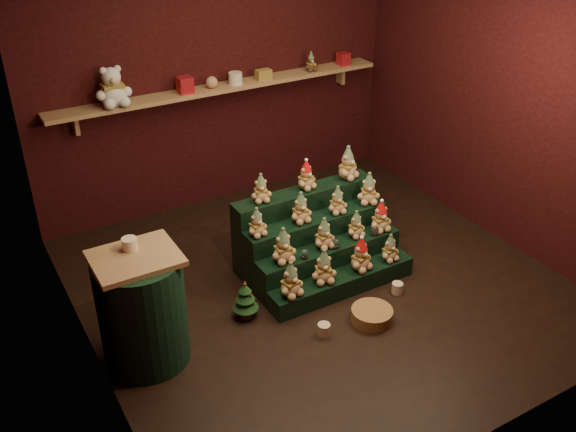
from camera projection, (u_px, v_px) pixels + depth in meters
ground at (320, 284)px, 5.77m from camera, size 4.00×4.00×0.00m
back_wall at (216, 73)px, 6.62m from camera, size 4.00×0.10×2.80m
front_wall at (527, 265)px, 3.54m from camera, size 4.00×0.10×2.80m
left_wall at (61, 202)px, 4.18m from camera, size 0.10×4.00×2.80m
right_wall at (508, 97)px, 5.98m from camera, size 0.10×4.00×2.80m
back_shelf at (223, 88)px, 6.54m from camera, size 3.60×0.26×0.24m
riser_tier_front at (343, 283)px, 5.63m from camera, size 1.40×0.22×0.18m
riser_tier_midfront at (329, 263)px, 5.75m from camera, size 1.40×0.22×0.36m
riser_tier_midback at (316, 243)px, 5.87m from camera, size 1.40×0.22×0.54m
riser_tier_back at (304, 224)px, 5.99m from camera, size 1.40×0.22×0.72m
teddy_0 at (291, 279)px, 5.26m from camera, size 0.26×0.24×0.31m
teddy_1 at (324, 266)px, 5.43m from camera, size 0.26×0.25×0.31m
teddy_2 at (361, 254)px, 5.59m from camera, size 0.27×0.25×0.31m
teddy_3 at (390, 248)px, 5.73m from camera, size 0.19×0.18×0.25m
teddy_4 at (283, 245)px, 5.38m from camera, size 0.23×0.21×0.31m
teddy_5 at (324, 233)px, 5.57m from camera, size 0.22×0.21×0.28m
teddy_6 at (356, 224)px, 5.74m from camera, size 0.19×0.17×0.25m
teddy_7 at (381, 216)px, 5.82m from camera, size 0.22×0.20×0.29m
teddy_8 at (257, 222)px, 5.41m from camera, size 0.21×0.19×0.25m
teddy_9 at (301, 208)px, 5.61m from camera, size 0.20×0.18×0.28m
teddy_10 at (337, 200)px, 5.75m from camera, size 0.20×0.18×0.26m
teddy_11 at (369, 189)px, 5.90m from camera, size 0.27×0.26×0.30m
teddy_12 at (261, 188)px, 5.56m from camera, size 0.22×0.20×0.26m
teddy_13 at (306, 175)px, 5.77m from camera, size 0.24×0.22×0.27m
teddy_14 at (348, 163)px, 5.95m from camera, size 0.29×0.28×0.31m
snow_globe_a at (304, 254)px, 5.46m from camera, size 0.07×0.07×0.09m
snow_globe_b at (336, 244)px, 5.61m from camera, size 0.07×0.07×0.09m
snow_globe_c at (375, 231)px, 5.79m from camera, size 0.07×0.07×0.10m
side_table at (142, 309)px, 4.72m from camera, size 0.64×0.64×0.93m
table_ornament at (130, 244)px, 4.54m from camera, size 0.11×0.11×0.09m
mini_christmas_tree at (245, 299)px, 5.28m from camera, size 0.22×0.22×0.37m
mug_left at (324, 330)px, 5.14m from camera, size 0.10×0.10×0.10m
mug_right at (397, 288)px, 5.64m from camera, size 0.10×0.10×0.10m
wicker_basket at (372, 315)px, 5.30m from camera, size 0.45×0.45×0.11m
white_bear at (112, 81)px, 5.88m from camera, size 0.34×0.31×0.47m
brown_bear at (311, 62)px, 6.90m from camera, size 0.15×0.14×0.20m
gift_tin_red_a at (185, 85)px, 6.28m from camera, size 0.14×0.14×0.16m
gift_tin_cream at (235, 78)px, 6.53m from camera, size 0.14×0.14×0.12m
gift_tin_red_b at (343, 59)px, 7.11m from camera, size 0.12×0.12×0.14m
shelf_plush_ball at (212, 82)px, 6.42m from camera, size 0.12×0.12×0.12m
scarf_gift_box at (263, 74)px, 6.68m from camera, size 0.16×0.10×0.10m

